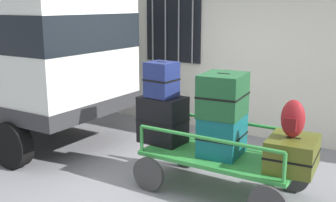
{
  "coord_description": "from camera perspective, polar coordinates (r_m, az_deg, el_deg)",
  "views": [
    {
      "loc": [
        2.75,
        -4.57,
        2.35
      ],
      "look_at": [
        -0.09,
        -0.02,
        1.09
      ],
      "focal_mm": 44.34,
      "sensor_mm": 36.0,
      "label": 1
    }
  ],
  "objects": [
    {
      "name": "suitcase_left_bottom",
      "position": [
        5.66,
        -0.72,
        -2.58
      ],
      "size": [
        0.63,
        0.47,
        0.65
      ],
      "color": "black",
      "rests_on": "luggage_cart"
    },
    {
      "name": "suitcase_midleft_bottom",
      "position": [
        5.27,
        7.46,
        -4.68
      ],
      "size": [
        0.53,
        0.62,
        0.51
      ],
      "color": "#0F5960",
      "rests_on": "luggage_cart"
    },
    {
      "name": "cart_railing",
      "position": [
        5.23,
        7.32,
        -4.37
      ],
      "size": [
        1.9,
        0.86,
        0.35
      ],
      "color": "#2D8438",
      "rests_on": "luggage_cart"
    },
    {
      "name": "ground_plane",
      "position": [
        5.83,
        0.88,
        -10.6
      ],
      "size": [
        40.0,
        40.0,
        0.0
      ],
      "primitive_type": "plane",
      "color": "gray"
    },
    {
      "name": "luggage_cart",
      "position": [
        5.36,
        7.2,
        -8.45
      ],
      "size": [
        2.02,
        1.0,
        0.49
      ],
      "color": "#2D8438",
      "rests_on": "ground"
    },
    {
      "name": "suitcase_midleft_middle",
      "position": [
        5.12,
        7.56,
        0.83
      ],
      "size": [
        0.57,
        0.65,
        0.53
      ],
      "color": "#194C28",
      "rests_on": "suitcase_midleft_bottom"
    },
    {
      "name": "van",
      "position": [
        7.99,
        -21.96,
        6.73
      ],
      "size": [
        4.57,
        2.18,
        2.56
      ],
      "color": "silver",
      "rests_on": "ground"
    },
    {
      "name": "backpack",
      "position": [
        4.87,
        16.78,
        -2.39
      ],
      "size": [
        0.27,
        0.22,
        0.44
      ],
      "color": "maroon",
      "rests_on": "suitcase_center_bottom"
    },
    {
      "name": "suitcase_center_bottom",
      "position": [
        5.01,
        16.74,
        -6.89
      ],
      "size": [
        0.59,
        0.7,
        0.38
      ],
      "color": "#4C5119",
      "rests_on": "luggage_cart"
    },
    {
      "name": "suitcase_left_middle",
      "position": [
        5.51,
        -0.89,
        2.98
      ],
      "size": [
        0.4,
        0.38,
        0.47
      ],
      "color": "navy",
      "rests_on": "suitcase_left_bottom"
    }
  ]
}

